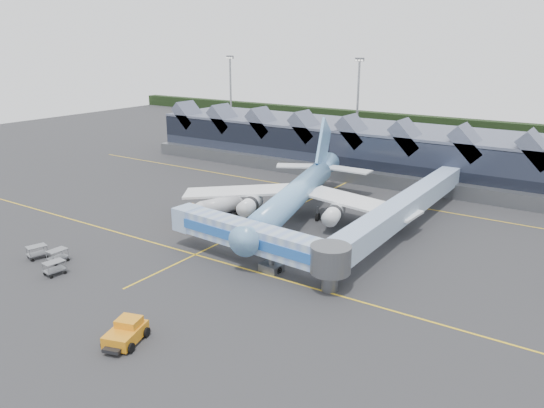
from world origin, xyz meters
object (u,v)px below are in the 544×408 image
Objects in this scene: pushback_tug at (126,333)px; main_airliner at (298,193)px; jet_bridge at (264,241)px; fuel_truck at (214,209)px.

main_airliner is at bearing 80.63° from pushback_tug.
main_airliner reaches higher than jet_bridge.
jet_bridge is 2.49× the size of fuel_truck.
fuel_truck is (-16.28, 10.18, -1.55)m from jet_bridge.
jet_bridge is 5.13× the size of pushback_tug.
jet_bridge is 19.26m from fuel_truck.
fuel_truck is at bearing 98.98° from pushback_tug.
fuel_truck is 2.07× the size of pushback_tug.
pushback_tug is at bearing -88.57° from jet_bridge.
main_airliner is 8.40× the size of pushback_tug.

